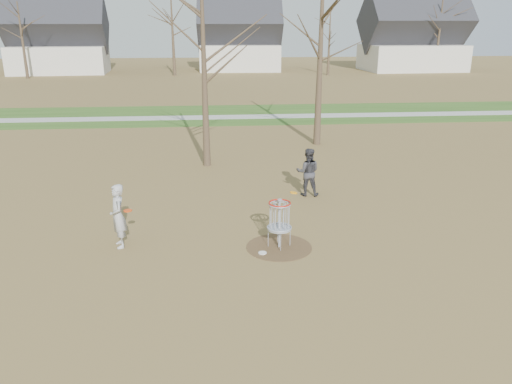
% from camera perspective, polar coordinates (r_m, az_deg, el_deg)
% --- Properties ---
extents(ground, '(160.00, 160.00, 0.00)m').
position_cam_1_polar(ground, '(13.70, 2.65, -6.32)').
color(ground, brown).
rests_on(ground, ground).
extents(green_band, '(160.00, 8.00, 0.01)m').
position_cam_1_polar(green_band, '(33.84, -2.06, 8.86)').
color(green_band, '#2D5119').
rests_on(green_band, ground).
extents(footpath, '(160.00, 1.50, 0.01)m').
position_cam_1_polar(footpath, '(32.85, -1.96, 8.58)').
color(footpath, '#9E9E99').
rests_on(footpath, green_band).
extents(dirt_circle, '(1.80, 1.80, 0.01)m').
position_cam_1_polar(dirt_circle, '(13.70, 2.65, -6.30)').
color(dirt_circle, '#47331E').
rests_on(dirt_circle, ground).
extents(player_standing, '(0.61, 0.75, 1.76)m').
position_cam_1_polar(player_standing, '(13.91, -15.49, -2.67)').
color(player_standing, '#ACACAC').
rests_on(player_standing, ground).
extents(player_throwing, '(0.93, 0.78, 1.70)m').
position_cam_1_polar(player_throwing, '(17.57, 5.94, 2.29)').
color(player_throwing, '#35343A').
rests_on(player_throwing, ground).
extents(disc_grounded, '(0.22, 0.22, 0.02)m').
position_cam_1_polar(disc_grounded, '(13.32, 0.75, -6.97)').
color(disc_grounded, white).
rests_on(disc_grounded, dirt_circle).
extents(discs_in_play, '(4.83, 1.42, 0.09)m').
position_cam_1_polar(discs_in_play, '(13.96, -4.22, -1.00)').
color(discs_in_play, orange).
rests_on(discs_in_play, ground).
extents(disc_golf_basket, '(0.64, 0.64, 1.35)m').
position_cam_1_polar(disc_golf_basket, '(13.34, 2.70, -2.76)').
color(disc_golf_basket, '#9EA3AD').
rests_on(disc_golf_basket, ground).
extents(bare_trees, '(52.62, 44.98, 9.00)m').
position_cam_1_polar(bare_trees, '(48.21, -0.89, 18.19)').
color(bare_trees, '#382B1E').
rests_on(bare_trees, ground).
extents(houses_row, '(56.51, 10.01, 7.26)m').
position_cam_1_polar(houses_row, '(65.17, 0.33, 16.73)').
color(houses_row, silver).
rests_on(houses_row, ground).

